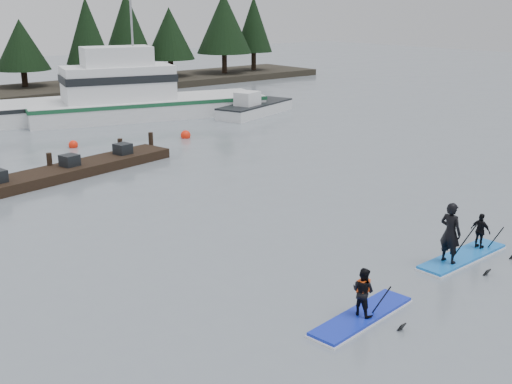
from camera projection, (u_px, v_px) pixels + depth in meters
ground at (392, 276)px, 18.16m from camera, size 160.00×160.00×0.00m
fishing_boat_medium at (141, 107)px, 42.89m from camera, size 16.18×8.49×9.11m
skiff at (255, 109)px, 43.80m from camera, size 7.00×4.01×0.78m
floating_dock at (41, 178)px, 27.40m from camera, size 13.46×4.31×0.45m
buoy_b at (73, 147)px, 34.08m from camera, size 0.49×0.49×0.49m
buoy_d at (186, 138)px, 36.44m from camera, size 0.57×0.57×0.57m
buoy_c at (239, 111)px, 45.57m from camera, size 0.64×0.64×0.64m
paddleboard_solo at (362, 303)px, 15.57m from camera, size 3.34×1.20×1.81m
paddleboard_duo at (460, 241)px, 19.02m from camera, size 3.55×1.17×2.45m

